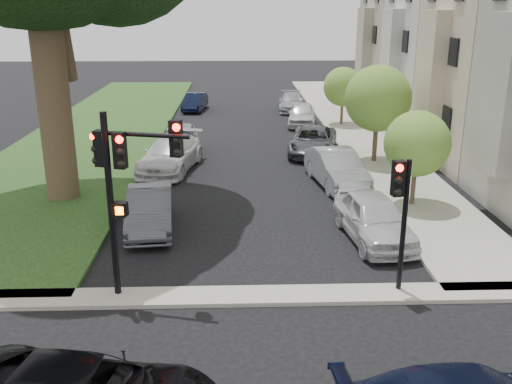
{
  "coord_description": "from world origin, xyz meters",
  "views": [
    {
      "loc": [
        -0.55,
        -11.59,
        7.47
      ],
      "look_at": [
        0.0,
        5.0,
        2.0
      ],
      "focal_mm": 40.0,
      "sensor_mm": 36.0,
      "label": 1
    }
  ],
  "objects_px": {
    "car_parked_3": "(302,114)",
    "car_parked_5": "(150,210)",
    "car_parked_4": "(291,102)",
    "traffic_signal_secondary": "(401,202)",
    "car_parked_1": "(337,168)",
    "small_tree_c": "(343,87)",
    "car_parked_2": "(313,141)",
    "small_tree_a": "(417,144)",
    "small_tree_b": "(378,99)",
    "car_parked_9": "(195,102)",
    "car_parked_7": "(180,140)",
    "car_parked_0": "(374,218)",
    "car_parked_6": "(171,154)",
    "traffic_signal_main": "(124,173)"
  },
  "relations": [
    {
      "from": "car_parked_1",
      "to": "car_parked_9",
      "type": "xyz_separation_m",
      "value": [
        -7.36,
        18.64,
        -0.14
      ]
    },
    {
      "from": "car_parked_5",
      "to": "car_parked_1",
      "type": "bearing_deg",
      "value": 27.34
    },
    {
      "from": "traffic_signal_secondary",
      "to": "car_parked_6",
      "type": "height_order",
      "value": "traffic_signal_secondary"
    },
    {
      "from": "small_tree_b",
      "to": "car_parked_2",
      "type": "height_order",
      "value": "small_tree_b"
    },
    {
      "from": "small_tree_a",
      "to": "car_parked_3",
      "type": "distance_m",
      "value": 16.07
    },
    {
      "from": "car_parked_1",
      "to": "car_parked_9",
      "type": "bearing_deg",
      "value": 102.64
    },
    {
      "from": "small_tree_c",
      "to": "car_parked_9",
      "type": "distance_m",
      "value": 11.58
    },
    {
      "from": "traffic_signal_main",
      "to": "car_parked_2",
      "type": "relative_size",
      "value": 1.01
    },
    {
      "from": "small_tree_c",
      "to": "car_parked_1",
      "type": "distance_m",
      "value": 13.21
    },
    {
      "from": "car_parked_3",
      "to": "traffic_signal_main",
      "type": "bearing_deg",
      "value": -99.73
    },
    {
      "from": "car_parked_3",
      "to": "car_parked_7",
      "type": "xyz_separation_m",
      "value": [
        -7.19,
        -7.39,
        0.08
      ]
    },
    {
      "from": "traffic_signal_main",
      "to": "car_parked_7",
      "type": "distance_m",
      "value": 15.47
    },
    {
      "from": "small_tree_a",
      "to": "car_parked_6",
      "type": "bearing_deg",
      "value": 151.19
    },
    {
      "from": "small_tree_b",
      "to": "small_tree_c",
      "type": "xyz_separation_m",
      "value": [
        0.0,
        9.22,
        -0.7
      ]
    },
    {
      "from": "small_tree_c",
      "to": "car_parked_4",
      "type": "distance_m",
      "value": 6.39
    },
    {
      "from": "car_parked_5",
      "to": "car_parked_7",
      "type": "bearing_deg",
      "value": 83.66
    },
    {
      "from": "small_tree_a",
      "to": "small_tree_b",
      "type": "bearing_deg",
      "value": 90.0
    },
    {
      "from": "traffic_signal_secondary",
      "to": "small_tree_b",
      "type": "bearing_deg",
      "value": 79.23
    },
    {
      "from": "car_parked_1",
      "to": "car_parked_6",
      "type": "distance_m",
      "value": 7.87
    },
    {
      "from": "small_tree_c",
      "to": "car_parked_0",
      "type": "relative_size",
      "value": 0.83
    },
    {
      "from": "car_parked_3",
      "to": "car_parked_9",
      "type": "bearing_deg",
      "value": 149.7
    },
    {
      "from": "car_parked_7",
      "to": "car_parked_9",
      "type": "relative_size",
      "value": 1.22
    },
    {
      "from": "traffic_signal_secondary",
      "to": "car_parked_1",
      "type": "distance_m",
      "value": 9.86
    },
    {
      "from": "car_parked_0",
      "to": "car_parked_6",
      "type": "relative_size",
      "value": 0.85
    },
    {
      "from": "small_tree_b",
      "to": "car_parked_7",
      "type": "distance_m",
      "value": 10.24
    },
    {
      "from": "car_parked_4",
      "to": "car_parked_5",
      "type": "bearing_deg",
      "value": -102.09
    },
    {
      "from": "small_tree_b",
      "to": "car_parked_9",
      "type": "bearing_deg",
      "value": 123.32
    },
    {
      "from": "traffic_signal_secondary",
      "to": "car_parked_1",
      "type": "height_order",
      "value": "traffic_signal_secondary"
    },
    {
      "from": "car_parked_1",
      "to": "car_parked_2",
      "type": "bearing_deg",
      "value": 84.15
    },
    {
      "from": "traffic_signal_secondary",
      "to": "small_tree_c",
      "type": "bearing_deg",
      "value": 83.59
    },
    {
      "from": "traffic_signal_main",
      "to": "car_parked_1",
      "type": "height_order",
      "value": "traffic_signal_main"
    },
    {
      "from": "car_parked_1",
      "to": "car_parked_4",
      "type": "relative_size",
      "value": 1.07
    },
    {
      "from": "traffic_signal_secondary",
      "to": "car_parked_1",
      "type": "xyz_separation_m",
      "value": [
        0.04,
        9.69,
        -1.84
      ]
    },
    {
      "from": "small_tree_a",
      "to": "car_parked_4",
      "type": "distance_m",
      "value": 21.37
    },
    {
      "from": "small_tree_a",
      "to": "car_parked_9",
      "type": "xyz_separation_m",
      "value": [
        -9.86,
        21.43,
        -1.86
      ]
    },
    {
      "from": "car_parked_7",
      "to": "car_parked_3",
      "type": "bearing_deg",
      "value": 43.24
    },
    {
      "from": "small_tree_a",
      "to": "car_parked_2",
      "type": "distance_m",
      "value": 8.99
    },
    {
      "from": "car_parked_3",
      "to": "small_tree_a",
      "type": "bearing_deg",
      "value": -73.2
    },
    {
      "from": "car_parked_3",
      "to": "car_parked_5",
      "type": "relative_size",
      "value": 0.98
    },
    {
      "from": "car_parked_4",
      "to": "car_parked_9",
      "type": "distance_m",
      "value": 7.12
    },
    {
      "from": "traffic_signal_secondary",
      "to": "traffic_signal_main",
      "type": "bearing_deg",
      "value": 179.68
    },
    {
      "from": "car_parked_2",
      "to": "car_parked_6",
      "type": "height_order",
      "value": "car_parked_6"
    },
    {
      "from": "car_parked_2",
      "to": "car_parked_5",
      "type": "distance_m",
      "value": 12.53
    },
    {
      "from": "small_tree_a",
      "to": "car_parked_7",
      "type": "xyz_separation_m",
      "value": [
        -9.76,
        8.38,
        -1.69
      ]
    },
    {
      "from": "traffic_signal_secondary",
      "to": "car_parked_0",
      "type": "bearing_deg",
      "value": 85.9
    },
    {
      "from": "small_tree_c",
      "to": "car_parked_1",
      "type": "relative_size",
      "value": 0.8
    },
    {
      "from": "car_parked_3",
      "to": "car_parked_4",
      "type": "height_order",
      "value": "car_parked_3"
    },
    {
      "from": "small_tree_a",
      "to": "small_tree_b",
      "type": "relative_size",
      "value": 0.78
    },
    {
      "from": "small_tree_a",
      "to": "car_parked_3",
      "type": "xyz_separation_m",
      "value": [
        -2.57,
        15.77,
        -1.77
      ]
    },
    {
      "from": "car_parked_5",
      "to": "car_parked_6",
      "type": "xyz_separation_m",
      "value": [
        -0.1,
        7.48,
        0.05
      ]
    }
  ]
}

